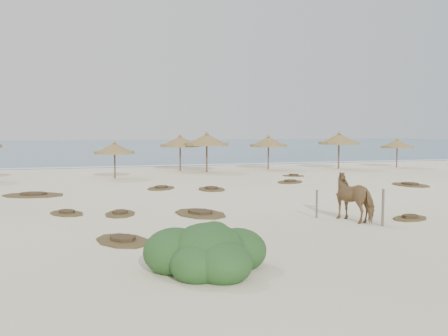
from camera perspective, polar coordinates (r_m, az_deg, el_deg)
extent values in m
plane|color=white|center=(18.82, 0.12, -5.55)|extent=(160.00, 160.00, 0.00)
cube|color=#295D7D|center=(92.98, -13.08, 2.40)|extent=(200.00, 100.00, 0.01)
cube|color=white|center=(44.20, -9.45, 0.21)|extent=(70.00, 0.60, 0.01)
cylinder|color=brown|center=(33.62, -12.37, 0.42)|extent=(0.11, 0.11, 1.88)
cylinder|color=olive|center=(33.57, -12.39, 1.75)|extent=(2.99, 2.99, 0.16)
cone|color=olive|center=(33.56, -12.40, 2.26)|extent=(2.89, 2.89, 0.67)
cone|color=olive|center=(33.55, -12.41, 2.94)|extent=(0.32, 0.32, 0.20)
cylinder|color=brown|center=(37.61, -1.99, 1.28)|extent=(0.13, 0.13, 2.31)
cylinder|color=olive|center=(37.57, -1.99, 2.74)|extent=(4.33, 4.33, 0.20)
cone|color=olive|center=(37.56, -1.99, 3.29)|extent=(4.19, 4.19, 0.83)
cone|color=olive|center=(37.55, -1.99, 4.05)|extent=(0.40, 0.40, 0.24)
cylinder|color=brown|center=(38.87, -5.03, 1.26)|extent=(0.12, 0.12, 2.16)
cylinder|color=olive|center=(38.83, -5.04, 2.57)|extent=(3.16, 3.16, 0.18)
cone|color=olive|center=(38.82, -5.04, 3.08)|extent=(3.06, 3.06, 0.77)
cone|color=olive|center=(38.81, -5.05, 3.76)|extent=(0.37, 0.37, 0.23)
cylinder|color=brown|center=(40.14, 5.09, 1.33)|extent=(0.12, 0.12, 2.11)
cylinder|color=olive|center=(40.11, 5.10, 2.58)|extent=(3.80, 3.80, 0.18)
cone|color=olive|center=(40.10, 5.10, 3.05)|extent=(3.67, 3.67, 0.75)
cone|color=olive|center=(40.09, 5.10, 3.70)|extent=(0.36, 0.36, 0.22)
cylinder|color=brown|center=(41.62, 12.98, 1.48)|extent=(0.13, 0.13, 2.30)
cylinder|color=olive|center=(41.58, 13.00, 2.79)|extent=(4.14, 4.14, 0.20)
cone|color=olive|center=(41.57, 13.01, 3.29)|extent=(4.00, 4.00, 0.82)
cone|color=olive|center=(41.56, 13.02, 3.97)|extent=(0.39, 0.39, 0.24)
cylinder|color=brown|center=(44.61, 19.15, 1.28)|extent=(0.11, 0.11, 1.90)
cylinder|color=olive|center=(44.58, 19.18, 2.29)|extent=(3.50, 3.50, 0.16)
cone|color=olive|center=(44.57, 19.19, 2.67)|extent=(3.38, 3.38, 0.68)
cone|color=olive|center=(44.56, 19.20, 3.19)|extent=(0.33, 0.33, 0.20)
imported|color=olive|center=(18.47, 14.81, -3.23)|extent=(1.45, 2.19, 1.70)
cylinder|color=brown|center=(18.74, 10.56, -4.06)|extent=(0.09, 0.09, 1.04)
cylinder|color=brown|center=(17.74, 17.71, -4.33)|extent=(0.10, 0.10, 1.26)
ellipsoid|color=#2D5323|center=(11.60, -1.83, -9.51)|extent=(1.76, 1.76, 1.32)
ellipsoid|color=#2D5323|center=(12.08, 1.53, -9.37)|extent=(1.40, 1.40, 1.05)
ellipsoid|color=#2D5323|center=(11.79, -5.61, -9.52)|extent=(1.49, 1.49, 1.12)
ellipsoid|color=#2D5323|center=(11.10, -0.13, -10.86)|extent=(1.32, 1.32, 0.99)
ellipsoid|color=#2D5323|center=(11.14, -3.03, -10.90)|extent=(1.23, 1.23, 0.92)
ellipsoid|color=#2D5323|center=(12.51, -0.38, -9.29)|extent=(1.05, 1.05, 0.79)
ellipsoid|color=#2D5323|center=(12.01, -1.14, -7.52)|extent=(0.79, 0.79, 0.59)
ellipsoid|color=#2D5323|center=(11.54, -3.22, -7.80)|extent=(0.70, 0.70, 0.53)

